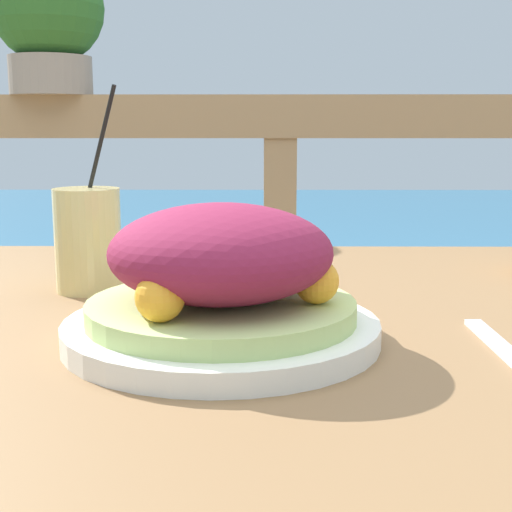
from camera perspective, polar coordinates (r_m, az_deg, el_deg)
name	(u,v)px	position (r m, az deg, el deg)	size (l,w,h in m)	color
patio_table	(300,403)	(0.74, 3.57, -11.68)	(1.29, 0.91, 0.74)	olive
railing_fence	(280,236)	(1.57, 1.90, 1.58)	(2.80, 0.08, 0.99)	#937551
sea_backdrop	(269,254)	(4.12, 1.01, 0.13)	(12.00, 4.00, 0.40)	teal
salad_plate	(221,283)	(0.63, -2.81, -2.20)	(0.28, 0.28, 0.12)	white
drink_glass	(88,240)	(0.85, -13.30, 1.29)	(0.08, 0.08, 0.24)	#DBCC7F
potted_plant	(48,18)	(1.64, -16.30, 17.81)	(0.24, 0.24, 0.30)	gray
knife	(504,350)	(0.65, 19.25, -7.12)	(0.02, 0.18, 0.00)	silver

